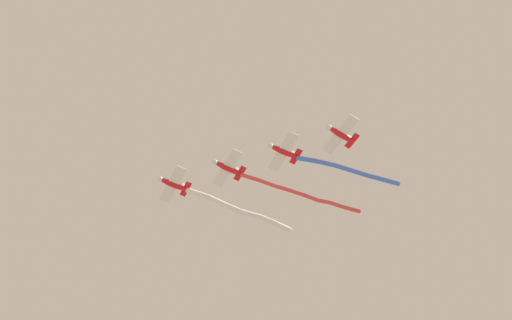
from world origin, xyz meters
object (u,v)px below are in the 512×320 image
at_px(airplane_slot, 341,134).
at_px(airplane_left_wing, 228,168).
at_px(airplane_lead, 173,184).
at_px(airplane_right_wing, 283,151).

bearing_deg(airplane_slot, airplane_left_wing, -51.09).
distance_m(airplane_lead, airplane_slot, 25.48).
bearing_deg(airplane_right_wing, airplane_slot, 135.65).
xyz_separation_m(airplane_lead, airplane_left_wing, (-3.18, -7.87, 0.25)).
bearing_deg(airplane_lead, airplane_left_wing, 135.09).
height_order(airplane_right_wing, airplane_slot, airplane_slot).
bearing_deg(airplane_slot, airplane_lead, -51.09).
xyz_separation_m(airplane_right_wing, airplane_slot, (-3.19, -7.88, 0.25)).
bearing_deg(airplane_slot, airplane_right_wing, -51.13).
height_order(airplane_left_wing, airplane_slot, airplane_slot).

